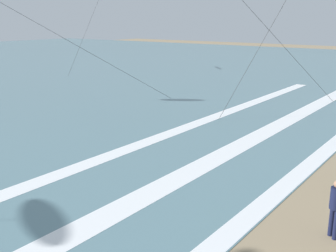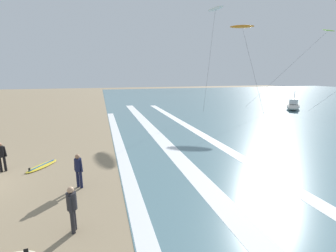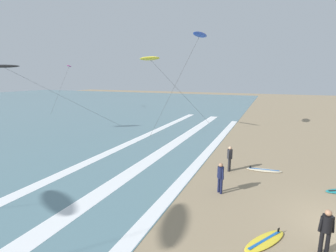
{
  "view_description": "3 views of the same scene",
  "coord_description": "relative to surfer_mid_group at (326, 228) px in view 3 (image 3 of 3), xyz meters",
  "views": [
    {
      "loc": [
        -9.19,
        3.21,
        5.57
      ],
      "look_at": [
        -0.47,
        9.65,
        2.72
      ],
      "focal_mm": 43.92,
      "sensor_mm": 36.0,
      "label": 1
    },
    {
      "loc": [
        11.8,
        6.65,
        5.11
      ],
      "look_at": [
        -0.33,
        10.13,
        2.3
      ],
      "focal_mm": 25.05,
      "sensor_mm": 36.0,
      "label": 2
    },
    {
      "loc": [
        -10.64,
        3.38,
        5.84
      ],
      "look_at": [
        2.09,
        8.76,
        3.06
      ],
      "focal_mm": 26.42,
      "sensor_mm": 36.0,
      "label": 3
    }
  ],
  "objects": [
    {
      "name": "wave_foam_shoreline",
      "position": [
        3.34,
        6.32,
        -0.94
      ],
      "size": [
        41.84,
        0.7,
        0.01
      ],
      "primitive_type": "cube",
      "color": "white",
      "rests_on": "ocean_surface"
    },
    {
      "name": "wave_foam_mid_break",
      "position": [
        1.11,
        9.66,
        -0.94
      ],
      "size": [
        51.91,
        1.06,
        0.01
      ],
      "primitive_type": "cube",
      "color": "white",
      "rests_on": "ocean_surface"
    },
    {
      "name": "wave_foam_outer_break",
      "position": [
        1.94,
        13.4,
        -0.94
      ],
      "size": [
        51.7,
        0.84,
        0.01
      ],
      "primitive_type": "cube",
      "color": "white",
      "rests_on": "ocean_surface"
    },
    {
      "name": "surfer_mid_group",
      "position": [
        0.0,
        0.0,
        0.0
      ],
      "size": [
        0.32,
        0.51,
        1.6
      ],
      "color": "black",
      "rests_on": "ground"
    },
    {
      "name": "surfer_right_near",
      "position": [
        6.28,
        4.13,
        0.0
      ],
      "size": [
        0.52,
        0.32,
        1.6
      ],
      "color": "#232328",
      "rests_on": "ground"
    },
    {
      "name": "surfer_left_near",
      "position": [
        3.06,
        4.07,
        0.0
      ],
      "size": [
        0.41,
        0.44,
        1.6
      ],
      "color": "#141938",
      "rests_on": "ground"
    },
    {
      "name": "surfboard_near_water",
      "position": [
        -0.15,
        1.82,
        -0.91
      ],
      "size": [
        2.08,
        1.66,
        0.25
      ],
      "color": "yellow",
      "rests_on": "ground"
    },
    {
      "name": "surfboard_left_pile",
      "position": [
        7.16,
        2.11,
        -0.91
      ],
      "size": [
        0.81,
        2.15,
        0.25
      ],
      "color": "beige",
      "rests_on": "ground"
    },
    {
      "name": "kite_magenta_high_right",
      "position": [
        24.25,
        34.02,
        6.56
      ],
      "size": [
        6.32,
        2.73,
        7.76
      ],
      "color": "#CC2384",
      "rests_on": "ground"
    },
    {
      "name": "kite_black_far_left",
      "position": [
        7.16,
        25.6,
        5.78
      ],
      "size": [
        10.12,
        8.48,
        7.0
      ],
      "color": "black",
      "rests_on": "ground"
    },
    {
      "name": "kite_blue_distant_high",
      "position": [
        15.86,
        8.95,
        8.82
      ],
      "size": [
        4.98,
        4.51,
        10.05
      ],
      "color": "blue",
      "rests_on": "ground"
    },
    {
      "name": "kite_yellow_distant_low",
      "position": [
        13.39,
        13.23,
        6.54
      ],
      "size": [
        9.54,
        5.73,
        7.76
      ],
      "color": "yellow",
      "rests_on": "ground"
    }
  ]
}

